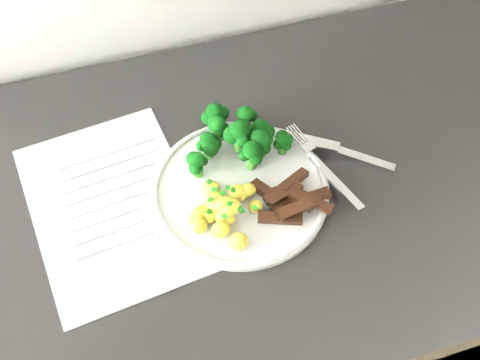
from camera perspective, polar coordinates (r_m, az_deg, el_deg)
The scene contains 8 objects.
counter at distance 1.27m, azimuth 1.73°, elevation -12.29°, with size 2.43×0.61×0.91m.
recipe_paper at distance 0.86m, azimuth -11.85°, elevation -2.39°, with size 0.25×0.33×0.00m.
plate at distance 0.85m, azimuth 0.00°, elevation -0.90°, with size 0.25×0.25×0.01m.
broccoli at distance 0.87m, azimuth -0.16°, elevation 4.18°, with size 0.16×0.12×0.06m.
potatoes at distance 0.82m, azimuth -1.78°, elevation -2.82°, with size 0.11×0.12×0.04m.
beef_strips at distance 0.83m, azimuth 4.70°, elevation -1.72°, with size 0.11×0.09×0.03m.
fork at distance 0.87m, azimuth 8.04°, elevation 1.00°, with size 0.05×0.17×0.02m.
knife at distance 0.90m, azimuth 9.91°, elevation 2.47°, with size 0.17×0.13×0.02m.
Camera 1 is at (-0.08, 1.20, 1.62)m, focal length 45.45 mm.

